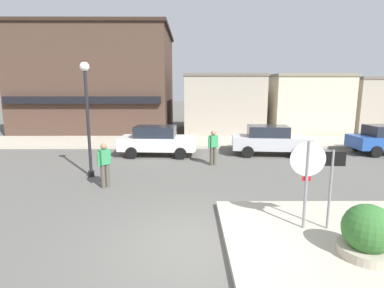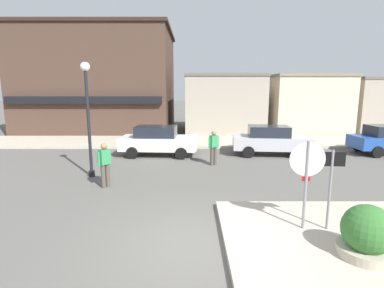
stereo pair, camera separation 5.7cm
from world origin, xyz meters
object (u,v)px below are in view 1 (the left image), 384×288
planter (367,236)px  pedestrian_crossing_near (213,147)px  parked_car_second (270,140)px  one_way_sign (331,182)px  lamp_post (87,103)px  pedestrian_crossing_far (104,164)px  stop_sign (307,174)px  parked_car_nearest (158,140)px

planter → pedestrian_crossing_near: size_ratio=0.76×
parked_car_second → one_way_sign: bearing=-95.8°
lamp_post → pedestrian_crossing_far: bearing=-54.7°
parked_car_second → pedestrian_crossing_far: 9.02m
planter → parked_car_second: bearing=86.3°
stop_sign → pedestrian_crossing_near: (-1.70, 6.68, -0.65)m
stop_sign → planter: stop_sign is taller
parked_car_second → pedestrian_crossing_near: size_ratio=2.58×
one_way_sign → lamp_post: 8.94m
lamp_post → parked_car_nearest: 4.97m
stop_sign → pedestrian_crossing_near: stop_sign is taller
parked_car_second → pedestrian_crossing_far: bearing=-143.7°
lamp_post → planter: bearing=-38.8°
parked_car_second → pedestrian_crossing_far: pedestrian_crossing_far is taller
parked_car_second → pedestrian_crossing_far: size_ratio=2.58×
parked_car_nearest → one_way_sign: bearing=-60.1°
one_way_sign → planter: size_ratio=1.71×
planter → pedestrian_crossing_far: size_ratio=0.76×
stop_sign → one_way_sign: stop_sign is taller
stop_sign → planter: size_ratio=1.88×
stop_sign → planter: (0.81, -1.23, -0.96)m
planter → parked_car_nearest: 11.27m
lamp_post → pedestrian_crossing_far: lamp_post is taller
pedestrian_crossing_near → lamp_post: bearing=-160.1°
one_way_sign → pedestrian_crossing_far: one_way_sign is taller
parked_car_nearest → pedestrian_crossing_far: pedestrian_crossing_far is taller
parked_car_second → pedestrian_crossing_far: (-7.27, -5.34, 0.06)m
parked_car_nearest → pedestrian_crossing_near: size_ratio=2.54×
stop_sign → parked_car_second: 9.00m
lamp_post → pedestrian_crossing_far: (0.95, -1.34, -2.09)m
parked_car_nearest → pedestrian_crossing_far: size_ratio=2.54×
stop_sign → parked_car_nearest: bearing=117.2°
planter → lamp_post: size_ratio=0.27×
lamp_post → pedestrian_crossing_near: (5.04, 1.83, -2.09)m
one_way_sign → stop_sign: bearing=176.3°
one_way_sign → parked_car_second: one_way_sign is taller
stop_sign → pedestrian_crossing_far: size_ratio=1.43×
one_way_sign → parked_car_nearest: (-5.04, 8.76, -0.52)m
stop_sign → lamp_post: bearing=144.3°
pedestrian_crossing_near → pedestrian_crossing_far: size_ratio=1.00×
one_way_sign → pedestrian_crossing_near: (-2.27, 6.72, -0.46)m
planter → parked_car_nearest: parked_car_nearest is taller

